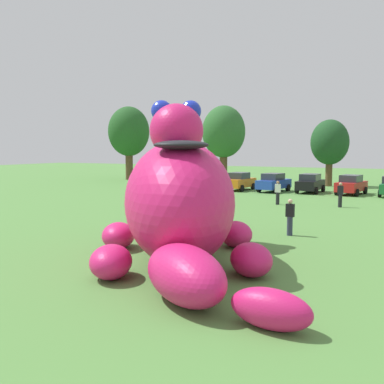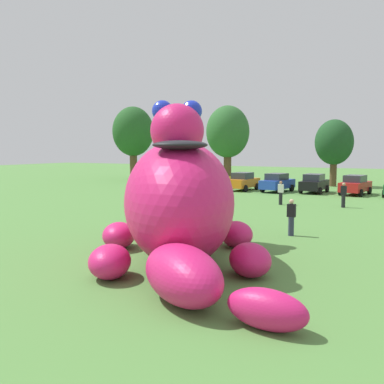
{
  "view_description": "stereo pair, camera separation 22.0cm",
  "coord_description": "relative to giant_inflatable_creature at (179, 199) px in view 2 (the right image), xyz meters",
  "views": [
    {
      "loc": [
        8.71,
        -13.82,
        4.06
      ],
      "look_at": [
        1.07,
        1.11,
        2.4
      ],
      "focal_mm": 41.86,
      "sensor_mm": 36.0,
      "label": 1
    },
    {
      "loc": [
        8.91,
        -13.72,
        4.06
      ],
      "look_at": [
        1.07,
        1.11,
        2.4
      ],
      "focal_mm": 41.86,
      "sensor_mm": 36.0,
      "label": 2
    }
  ],
  "objects": [
    {
      "name": "ground_plane",
      "position": [
        -1.09,
        -0.11,
        -2.23
      ],
      "size": [
        160.0,
        160.0,
        0.0
      ],
      "primitive_type": "plane",
      "color": "#568E42"
    },
    {
      "name": "giant_inflatable_creature",
      "position": [
        0.0,
        0.0,
        0.0
      ],
      "size": [
        10.01,
        10.04,
        6.1
      ],
      "color": "#E01E6B",
      "rests_on": "ground"
    },
    {
      "name": "car_yellow",
      "position": [
        -11.13,
        26.83,
        -1.37
      ],
      "size": [
        2.35,
        4.29,
        1.72
      ],
      "color": "yellow",
      "rests_on": "ground"
    },
    {
      "name": "car_orange",
      "position": [
        -7.84,
        26.27,
        -1.37
      ],
      "size": [
        2.21,
        4.23,
        1.72
      ],
      "color": "orange",
      "rests_on": "ground"
    },
    {
      "name": "car_blue",
      "position": [
        -4.49,
        26.37,
        -1.37
      ],
      "size": [
        2.46,
        4.33,
        1.72
      ],
      "color": "#2347B7",
      "rests_on": "ground"
    },
    {
      "name": "car_black",
      "position": [
        -1.25,
        27.0,
        -1.37
      ],
      "size": [
        2.09,
        4.18,
        1.72
      ],
      "color": "black",
      "rests_on": "ground"
    },
    {
      "name": "car_red",
      "position": [
        2.29,
        26.94,
        -1.37
      ],
      "size": [
        2.42,
        4.32,
        1.72
      ],
      "color": "red",
      "rests_on": "ground"
    },
    {
      "name": "tree_far_left",
      "position": [
        -25.77,
        33.59,
        3.86
      ],
      "size": [
        5.25,
        5.25,
        9.31
      ],
      "color": "brown",
      "rests_on": "ground"
    },
    {
      "name": "tree_left",
      "position": [
        -13.23,
        34.98,
        3.66
      ],
      "size": [
        5.08,
        5.08,
        9.01
      ],
      "color": "brown",
      "rests_on": "ground"
    },
    {
      "name": "tree_mid_left",
      "position": [
        -1.06,
        35.01,
        2.38
      ],
      "size": [
        3.97,
        3.97,
        7.05
      ],
      "color": "brown",
      "rests_on": "ground"
    },
    {
      "name": "spectator_near_inflatable",
      "position": [
        -1.44,
        17.29,
        -1.38
      ],
      "size": [
        0.38,
        0.26,
        1.71
      ],
      "color": "black",
      "rests_on": "ground"
    },
    {
      "name": "spectator_mid_field",
      "position": [
        2.32,
        6.41,
        -1.38
      ],
      "size": [
        0.38,
        0.26,
        1.71
      ],
      "color": "#2D334C",
      "rests_on": "ground"
    },
    {
      "name": "spectator_by_cars",
      "position": [
        2.8,
        17.81,
        -1.38
      ],
      "size": [
        0.38,
        0.26,
        1.71
      ],
      "color": "black",
      "rests_on": "ground"
    },
    {
      "name": "spectator_wandering",
      "position": [
        -6.78,
        11.91,
        -1.38
      ],
      "size": [
        0.38,
        0.26,
        1.71
      ],
      "color": "black",
      "rests_on": "ground"
    }
  ]
}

